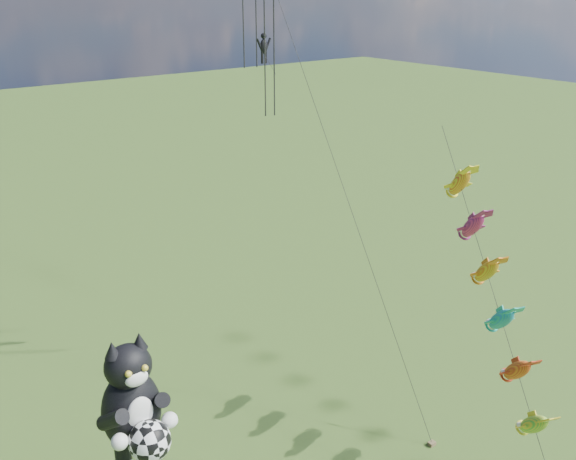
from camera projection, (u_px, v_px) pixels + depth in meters
cat_kite_rig at (134, 407)px, 24.87m from camera, size 2.73×4.22×11.45m
fish_windsock_rig at (494, 296)px, 32.06m from camera, size 6.50×14.68×16.34m
parafoil_rig at (266, 41)px, 38.65m from camera, size 1.84×17.52×27.95m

